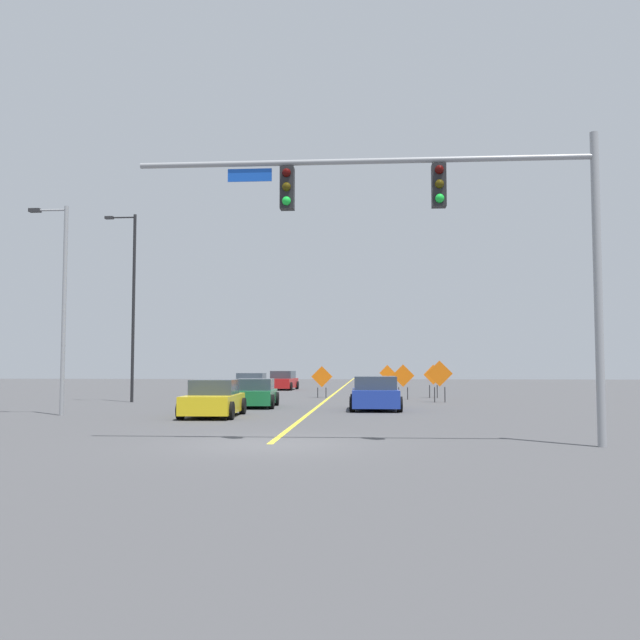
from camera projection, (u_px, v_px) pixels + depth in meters
ground at (270, 444)px, 16.68m from camera, size 165.62×165.62×0.00m
road_centre_stripe at (343, 387)px, 62.46m from camera, size 0.16×92.01×0.01m
traffic_signal_assembly at (445, 216)px, 16.73m from camera, size 11.21×0.44×7.49m
street_lamp_mid_left at (62, 300)px, 26.74m from camera, size 1.57×0.24×8.11m
street_lamp_near_right at (132, 300)px, 36.48m from camera, size 1.71×0.24×9.92m
construction_sign_right_lane at (440, 376)px, 35.98m from camera, size 1.36×0.09×2.17m
construction_sign_median_far at (387, 374)px, 52.41m from camera, size 1.21×0.25×1.97m
construction_sign_right_shoulder at (433, 377)px, 41.00m from camera, size 1.17×0.26×1.96m
construction_sign_left_lane at (322, 378)px, 41.22m from camera, size 1.26×0.08×1.88m
construction_sign_left_shoulder at (403, 377)px, 38.94m from camera, size 1.27×0.08×1.98m
car_blue_distant at (375, 394)px, 29.63m from camera, size 2.21×3.91×1.45m
car_red_mid at (283, 381)px, 55.03m from camera, size 2.24×4.65×1.49m
car_yellow_passing at (214, 400)px, 25.82m from camera, size 2.11×4.14×1.37m
car_green_near at (255, 394)px, 31.73m from camera, size 2.19×3.91×1.30m
car_silver_far at (251, 385)px, 44.16m from camera, size 2.09×3.81×1.44m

